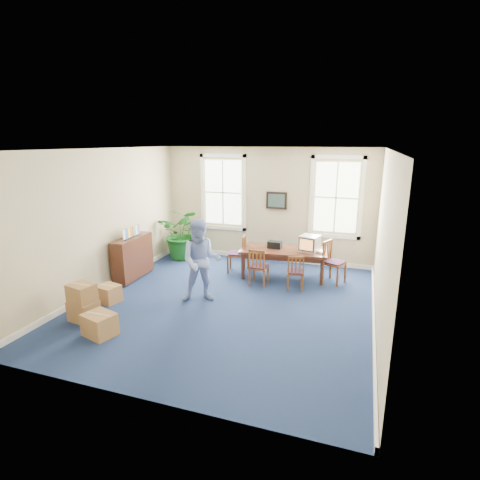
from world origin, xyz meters
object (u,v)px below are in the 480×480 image
(man, at_px, (201,261))
(cardboard_boxes, at_px, (95,301))
(crt_tv, at_px, (310,243))
(chair_near_left, at_px, (259,266))
(credenza, at_px, (133,258))
(potted_plant, at_px, (183,233))
(conference_table, at_px, (283,263))

(man, height_order, cardboard_boxes, man)
(crt_tv, bearing_deg, chair_near_left, -130.01)
(man, xyz_separation_m, credenza, (-2.20, 0.71, -0.39))
(chair_near_left, xyz_separation_m, credenza, (-3.11, -0.56, 0.05))
(man, bearing_deg, potted_plant, 102.02)
(conference_table, relative_size, chair_near_left, 2.32)
(conference_table, xyz_separation_m, cardboard_boxes, (-2.94, -3.48, 0.02))
(man, bearing_deg, credenza, 140.17)
(potted_plant, bearing_deg, man, -56.09)
(crt_tv, xyz_separation_m, man, (-1.98, -2.05, -0.02))
(man, distance_m, potted_plant, 3.13)
(credenza, bearing_deg, conference_table, 18.94)
(conference_table, height_order, potted_plant, potted_plant)
(crt_tv, distance_m, potted_plant, 3.76)
(crt_tv, xyz_separation_m, chair_near_left, (-1.07, -0.77, -0.46))
(conference_table, xyz_separation_m, man, (-1.35, -2.00, 0.53))
(crt_tv, xyz_separation_m, cardboard_boxes, (-3.56, -3.53, -0.54))
(crt_tv, distance_m, cardboard_boxes, 5.04)
(conference_table, relative_size, crt_tv, 4.53)
(potted_plant, bearing_deg, crt_tv, -8.33)
(conference_table, bearing_deg, cardboard_boxes, -136.18)
(credenza, bearing_deg, potted_plant, 75.29)
(crt_tv, bearing_deg, credenza, -148.33)
(chair_near_left, bearing_deg, man, 55.81)
(crt_tv, bearing_deg, cardboard_boxes, -121.36)
(credenza, distance_m, potted_plant, 1.95)
(conference_table, bearing_deg, chair_near_left, -126.98)
(conference_table, bearing_deg, credenza, -166.10)
(chair_near_left, distance_m, credenza, 3.16)
(potted_plant, bearing_deg, cardboard_boxes, -87.83)
(conference_table, height_order, chair_near_left, chair_near_left)
(conference_table, height_order, man, man)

